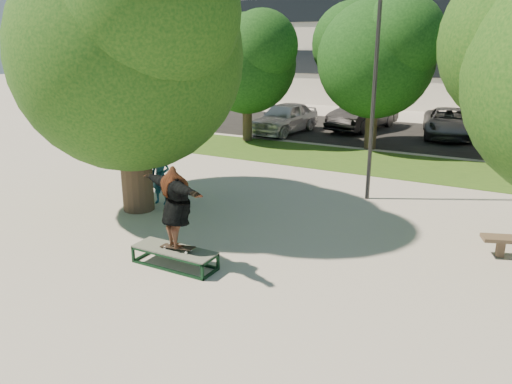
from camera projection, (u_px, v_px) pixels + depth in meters
The scene contains 13 objects.
ground at pixel (255, 252), 10.95m from camera, with size 120.00×120.00×0.00m, color #A5A198.
grass_strip at pixel (403, 166), 18.44m from camera, with size 30.00×4.00×0.02m, color #274A15.
asphalt_strip at pixel (414, 136), 24.35m from camera, with size 40.00×8.00×0.01m, color black.
tree_left at pixel (127, 42), 12.56m from camera, with size 6.96×5.95×7.12m.
bg_tree_left at pixel (246, 57), 22.17m from camera, with size 5.28×4.51×5.77m.
bg_tree_mid at pixel (375, 52), 20.40m from camera, with size 5.76×4.92×6.24m.
lamppost at pixel (374, 90), 13.76m from camera, with size 0.25×0.15×6.11m.
grind_box at pixel (175, 257), 10.23m from camera, with size 1.80×0.60×0.38m.
skater_rig at pixel (176, 207), 9.87m from camera, with size 2.14×1.28×1.76m.
bystander at pixel (161, 177), 14.01m from camera, with size 0.57×0.38×1.58m, color #1B5669.
car_silver_a at pixel (285, 118), 24.81m from camera, with size 1.82×4.52×1.54m, color silver.
car_dark at pixel (363, 114), 25.80m from camera, with size 1.72×4.94×1.63m, color black.
car_grey at pixel (449, 123), 23.89m from camera, with size 2.24×4.86×1.35m, color #5B5C60.
Camera 1 is at (4.89, -8.83, 4.45)m, focal length 35.00 mm.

